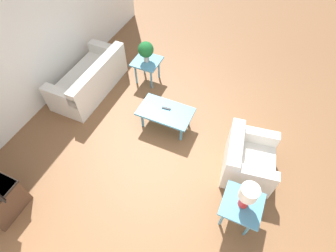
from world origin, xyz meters
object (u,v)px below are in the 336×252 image
object	(u,v)px
sofa	(90,80)
coffee_table	(165,113)
table_lamp	(248,195)
armchair	(246,160)
side_table_plant	(147,64)
side_table_lamp	(241,206)
potted_plant	(146,50)

from	to	relation	value
sofa	coffee_table	size ratio (longest dim) A/B	1.78
sofa	table_lamp	size ratio (longest dim) A/B	3.76
armchair	side_table_plant	xyz separation A→B (m)	(2.53, -1.37, 0.16)
armchair	side_table_lamp	xyz separation A→B (m)	(-0.10, 0.88, 0.16)
side_table_lamp	table_lamp	bearing A→B (deg)	-26.57
sofa	coffee_table	xyz separation A→B (m)	(-1.87, 0.26, 0.09)
coffee_table	side_table_plant	distance (m)	1.38
sofa	potted_plant	distance (m)	1.34
side_table_plant	potted_plant	bearing A→B (deg)	135.00
side_table_plant	potted_plant	xyz separation A→B (m)	(-0.00, 0.00, 0.35)
coffee_table	side_table_plant	size ratio (longest dim) A/B	1.80
sofa	armchair	bearing A→B (deg)	80.34
armchair	potted_plant	bearing A→B (deg)	52.72
armchair	potted_plant	distance (m)	2.92
table_lamp	coffee_table	bearing A→B (deg)	-35.22
side_table_plant	side_table_lamp	xyz separation A→B (m)	(-2.63, 2.25, 0.00)
sofa	coffee_table	bearing A→B (deg)	82.06
potted_plant	coffee_table	bearing A→B (deg)	131.24
armchair	coffee_table	world-z (taller)	armchair
sofa	side_table_plant	size ratio (longest dim) A/B	3.19
side_table_plant	coffee_table	bearing A→B (deg)	131.24
potted_plant	sofa	bearing A→B (deg)	38.58
coffee_table	armchair	bearing A→B (deg)	168.35
sofa	side_table_plant	xyz separation A→B (m)	(-0.97, -0.77, 0.17)
sofa	table_lamp	xyz separation A→B (m)	(-3.60, 1.48, 0.55)
armchair	table_lamp	size ratio (longest dim) A/B	2.17
coffee_table	side_table_plant	world-z (taller)	side_table_plant
armchair	table_lamp	xyz separation A→B (m)	(-0.10, 0.88, 0.54)
sofa	armchair	size ratio (longest dim) A/B	1.73
armchair	coffee_table	xyz separation A→B (m)	(1.62, -0.33, 0.07)
side_table_plant	side_table_lamp	distance (m)	3.46
sofa	side_table_lamp	bearing A→B (deg)	67.67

